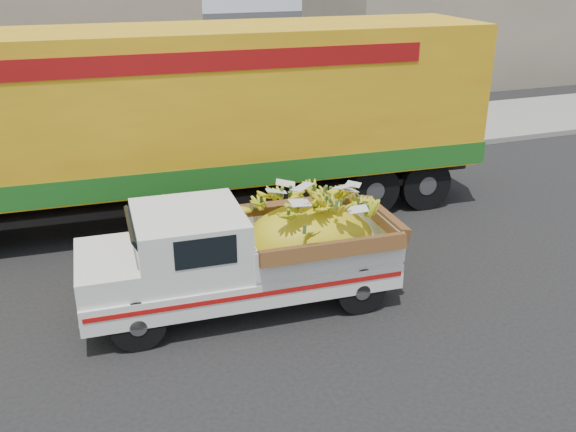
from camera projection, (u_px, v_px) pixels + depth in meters
name	position (u px, v px, depth m)	size (l,w,h in m)	color
ground	(328.00, 306.00, 9.98)	(100.00, 100.00, 0.00)	black
curb	(217.00, 172.00, 15.83)	(60.00, 0.25, 0.15)	gray
sidewalk	(198.00, 149.00, 17.65)	(60.00, 4.00, 0.14)	gray
building_right	(482.00, 5.00, 27.04)	(14.00, 6.00, 6.00)	gray
pickup_truck	(262.00, 250.00, 9.78)	(4.80, 1.99, 1.65)	black
semi_trailer	(193.00, 116.00, 12.59)	(12.04, 3.18, 3.80)	black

